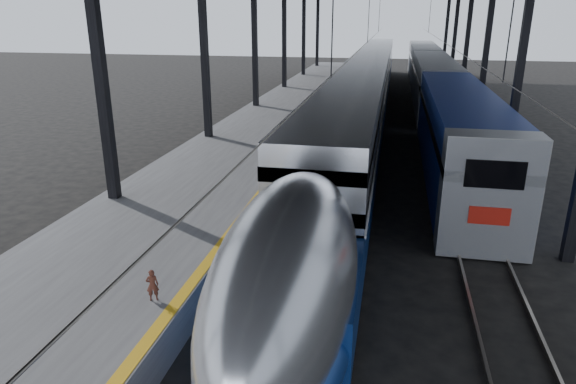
# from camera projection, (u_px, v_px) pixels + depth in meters

# --- Properties ---
(ground) EXTENTS (160.00, 160.00, 0.00)m
(ground) POSITION_uv_depth(u_px,v_px,m) (225.00, 312.00, 13.34)
(ground) COLOR black
(ground) RESTS_ON ground
(platform) EXTENTS (6.00, 80.00, 1.00)m
(platform) POSITION_uv_depth(u_px,v_px,m) (271.00, 128.00, 32.32)
(platform) COLOR #4C4C4F
(platform) RESTS_ON ground
(yellow_strip) EXTENTS (0.30, 80.00, 0.01)m
(yellow_strip) POSITION_uv_depth(u_px,v_px,m) (315.00, 122.00, 31.63)
(yellow_strip) COLOR #CC9413
(yellow_strip) RESTS_ON platform
(rails) EXTENTS (6.52, 80.00, 0.16)m
(rails) POSITION_uv_depth(u_px,v_px,m) (400.00, 140.00, 30.95)
(rails) COLOR slate
(rails) RESTS_ON ground
(tgv_train) EXTENTS (2.93, 65.20, 4.20)m
(tgv_train) POSITION_uv_depth(u_px,v_px,m) (366.00, 93.00, 36.25)
(tgv_train) COLOR #B8BBC0
(tgv_train) RESTS_ON ground
(second_train) EXTENTS (2.87, 56.05, 3.95)m
(second_train) POSITION_uv_depth(u_px,v_px,m) (434.00, 84.00, 40.60)
(second_train) COLOR navy
(second_train) RESTS_ON ground
(child) EXTENTS (0.34, 0.29, 0.79)m
(child) POSITION_uv_depth(u_px,v_px,m) (152.00, 285.00, 11.89)
(child) COLOR #442016
(child) RESTS_ON platform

